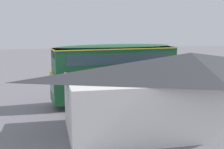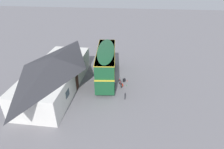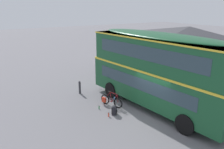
{
  "view_description": "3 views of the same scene",
  "coord_description": "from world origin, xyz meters",
  "px_view_note": "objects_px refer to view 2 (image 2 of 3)",
  "views": [
    {
      "loc": [
        4.67,
        23.65,
        6.22
      ],
      "look_at": [
        -0.78,
        0.32,
        2.29
      ],
      "focal_mm": 47.81,
      "sensor_mm": 36.0,
      "label": 1
    },
    {
      "loc": [
        -24.68,
        -2.6,
        14.29
      ],
      "look_at": [
        -2.54,
        -0.15,
        1.7
      ],
      "focal_mm": 29.39,
      "sensor_mm": 36.0,
      "label": 2
    },
    {
      "loc": [
        8.97,
        -8.59,
        6.31
      ],
      "look_at": [
        -2.74,
        -1.21,
        2.09
      ],
      "focal_mm": 36.38,
      "sensor_mm": 36.0,
      "label": 3
    }
  ],
  "objects_px": {
    "backpack_on_ground": "(124,80)",
    "double_decker_bus": "(106,63)",
    "touring_bicycle": "(121,83)",
    "water_bottle_green_metal": "(127,85)",
    "kerb_bollard": "(125,96)",
    "water_bottle_red_squeeze": "(127,81)"
  },
  "relations": [
    {
      "from": "backpack_on_ground",
      "to": "kerb_bollard",
      "type": "distance_m",
      "value": 4.27
    },
    {
      "from": "water_bottle_green_metal",
      "to": "water_bottle_red_squeeze",
      "type": "distance_m",
      "value": 1.21
    },
    {
      "from": "touring_bicycle",
      "to": "backpack_on_ground",
      "type": "xyz_separation_m",
      "value": [
        1.15,
        -0.45,
        -0.08
      ]
    },
    {
      "from": "kerb_bollard",
      "to": "water_bottle_green_metal",
      "type": "bearing_deg",
      "value": -1.72
    },
    {
      "from": "backpack_on_ground",
      "to": "double_decker_bus",
      "type": "bearing_deg",
      "value": 77.66
    },
    {
      "from": "kerb_bollard",
      "to": "touring_bicycle",
      "type": "bearing_deg",
      "value": 14.11
    },
    {
      "from": "double_decker_bus",
      "to": "touring_bicycle",
      "type": "height_order",
      "value": "double_decker_bus"
    },
    {
      "from": "double_decker_bus",
      "to": "water_bottle_red_squeeze",
      "type": "relative_size",
      "value": 39.07
    },
    {
      "from": "backpack_on_ground",
      "to": "water_bottle_red_squeeze",
      "type": "bearing_deg",
      "value": -79.92
    },
    {
      "from": "kerb_bollard",
      "to": "backpack_on_ground",
      "type": "bearing_deg",
      "value": 4.45
    },
    {
      "from": "water_bottle_green_metal",
      "to": "kerb_bollard",
      "type": "xyz_separation_m",
      "value": [
        -3.11,
        0.09,
        0.39
      ]
    },
    {
      "from": "touring_bicycle",
      "to": "water_bottle_green_metal",
      "type": "distance_m",
      "value": 0.91
    },
    {
      "from": "double_decker_bus",
      "to": "water_bottle_green_metal",
      "type": "distance_m",
      "value": 4.41
    },
    {
      "from": "double_decker_bus",
      "to": "backpack_on_ground",
      "type": "xyz_separation_m",
      "value": [
        -0.6,
        -2.73,
        -2.35
      ]
    },
    {
      "from": "touring_bicycle",
      "to": "backpack_on_ground",
      "type": "height_order",
      "value": "touring_bicycle"
    },
    {
      "from": "touring_bicycle",
      "to": "kerb_bollard",
      "type": "relative_size",
      "value": 1.69
    },
    {
      "from": "double_decker_bus",
      "to": "kerb_bollard",
      "type": "relative_size",
      "value": 10.5
    },
    {
      "from": "double_decker_bus",
      "to": "water_bottle_green_metal",
      "type": "height_order",
      "value": "double_decker_bus"
    },
    {
      "from": "kerb_bollard",
      "to": "water_bottle_red_squeeze",
      "type": "bearing_deg",
      "value": -1.62
    },
    {
      "from": "double_decker_bus",
      "to": "touring_bicycle",
      "type": "relative_size",
      "value": 6.21
    },
    {
      "from": "touring_bicycle",
      "to": "water_bottle_green_metal",
      "type": "relative_size",
      "value": 7.26
    },
    {
      "from": "backpack_on_ground",
      "to": "kerb_bollard",
      "type": "bearing_deg",
      "value": -175.55
    }
  ]
}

